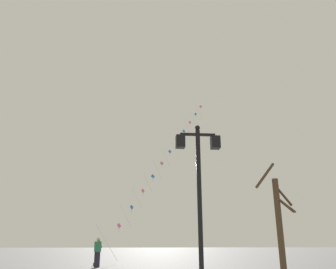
{
  "coord_description": "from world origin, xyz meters",
  "views": [
    {
      "loc": [
        0.91,
        -1.2,
        1.43
      ],
      "look_at": [
        2.9,
        20.3,
        8.42
      ],
      "focal_mm": 35.65,
      "sensor_mm": 36.0,
      "label": 1
    }
  ],
  "objects_px": {
    "kite_flyer": "(98,251)",
    "bare_tree": "(279,219)",
    "twin_lantern_lamp_post": "(199,173)",
    "kite_train": "(165,159)"
  },
  "relations": [
    {
      "from": "twin_lantern_lamp_post",
      "to": "bare_tree",
      "type": "relative_size",
      "value": 0.94
    },
    {
      "from": "twin_lantern_lamp_post",
      "to": "bare_tree",
      "type": "distance_m",
      "value": 8.13
    },
    {
      "from": "twin_lantern_lamp_post",
      "to": "bare_tree",
      "type": "xyz_separation_m",
      "value": [
        5.09,
        6.27,
        -0.95
      ]
    },
    {
      "from": "bare_tree",
      "to": "kite_flyer",
      "type": "bearing_deg",
      "value": 149.32
    },
    {
      "from": "kite_train",
      "to": "kite_flyer",
      "type": "height_order",
      "value": "kite_train"
    },
    {
      "from": "kite_flyer",
      "to": "bare_tree",
      "type": "relative_size",
      "value": 0.32
    },
    {
      "from": "twin_lantern_lamp_post",
      "to": "kite_flyer",
      "type": "bearing_deg",
      "value": 109.47
    },
    {
      "from": "kite_train",
      "to": "kite_flyer",
      "type": "bearing_deg",
      "value": -120.6
    },
    {
      "from": "twin_lantern_lamp_post",
      "to": "kite_train",
      "type": "relative_size",
      "value": 0.3
    },
    {
      "from": "kite_train",
      "to": "bare_tree",
      "type": "height_order",
      "value": "kite_train"
    }
  ]
}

